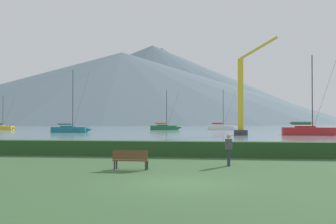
# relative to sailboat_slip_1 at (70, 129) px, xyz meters

# --- Properties ---
(ground_plane) EXTENTS (1000.00, 1000.00, 0.00)m
(ground_plane) POSITION_rel_sailboat_slip_1_xyz_m (26.06, -56.48, -0.64)
(ground_plane) COLOR #385B33
(harbor_water) EXTENTS (320.00, 246.00, 0.00)m
(harbor_water) POSITION_rel_sailboat_slip_1_xyz_m (26.06, 80.52, -0.64)
(harbor_water) COLOR gray
(harbor_water) RESTS_ON ground_plane
(hedge_line) EXTENTS (80.00, 1.20, 0.99)m
(hedge_line) POSITION_rel_sailboat_slip_1_xyz_m (26.06, -45.48, -0.15)
(hedge_line) COLOR #284C23
(hedge_line) RESTS_ON ground_plane
(sailboat_slip_1) EXTENTS (7.54, 2.51, 11.60)m
(sailboat_slip_1) POSITION_rel_sailboat_slip_1_xyz_m (0.00, 0.00, 0.00)
(sailboat_slip_1) COLOR #19707A
(sailboat_slip_1) RESTS_ON harbor_water
(sailboat_slip_3) EXTENTS (7.05, 2.14, 9.44)m
(sailboat_slip_3) POSITION_rel_sailboat_slip_1_xyz_m (27.80, 23.61, -0.05)
(sailboat_slip_3) COLOR white
(sailboat_slip_3) RESTS_ON harbor_water
(sailboat_slip_4) EXTENTS (8.86, 2.92, 12.27)m
(sailboat_slip_4) POSITION_rel_sailboat_slip_1_xyz_m (40.97, -7.59, 0.10)
(sailboat_slip_4) COLOR red
(sailboat_slip_4) RESTS_ON harbor_water
(sailboat_slip_5) EXTENTS (6.62, 2.51, 7.76)m
(sailboat_slip_5) POSITION_rel_sailboat_slip_1_xyz_m (-22.60, 15.56, -0.10)
(sailboat_slip_5) COLOR gold
(sailboat_slip_5) RESTS_ON harbor_water
(sailboat_slip_6) EXTENTS (7.37, 2.65, 9.26)m
(sailboat_slip_6) POSITION_rel_sailboat_slip_1_xyz_m (14.68, 21.68, -0.04)
(sailboat_slip_6) COLOR #236B38
(sailboat_slip_6) RESTS_ON harbor_water
(park_bench_near_path) EXTENTS (1.72, 0.57, 0.95)m
(park_bench_near_path) POSITION_rel_sailboat_slip_1_xyz_m (23.23, -52.64, -0.11)
(park_bench_near_path) COLOR brown
(park_bench_near_path) RESTS_ON ground_plane
(person_seated_viewer) EXTENTS (0.36, 0.57, 1.65)m
(person_seated_viewer) POSITION_rel_sailboat_slip_1_xyz_m (27.90, -50.44, 0.33)
(person_seated_viewer) COLOR #2D3347
(person_seated_viewer) RESTS_ON ground_plane
(dock_crane) EXTENTS (6.61, 2.00, 15.07)m
(dock_crane) POSITION_rel_sailboat_slip_1_xyz_m (30.81, -9.04, 4.44)
(dock_crane) COLOR #333338
(dock_crane) RESTS_ON ground_plane
(distant_hill_west_ridge) EXTENTS (300.07, 300.07, 67.39)m
(distant_hill_west_ridge) POSITION_rel_sailboat_slip_1_xyz_m (-30.98, 274.99, 33.05)
(distant_hill_west_ridge) COLOR slate
(distant_hill_west_ridge) RESTS_ON ground_plane
(distant_hill_central_peak) EXTENTS (313.58, 313.58, 49.07)m
(distant_hill_central_peak) POSITION_rel_sailboat_slip_1_xyz_m (-36.65, 343.43, 23.89)
(distant_hill_central_peak) COLOR #425666
(distant_hill_central_peak) RESTS_ON ground_plane
(distant_hill_east_ridge) EXTENTS (327.78, 327.78, 53.98)m
(distant_hill_east_ridge) POSITION_rel_sailboat_slip_1_xyz_m (-46.83, 228.83, 26.35)
(distant_hill_east_ridge) COLOR slate
(distant_hill_east_ridge) RESTS_ON ground_plane
(distant_hill_far_shoulder) EXTENTS (257.93, 257.93, 77.30)m
(distant_hill_far_shoulder) POSITION_rel_sailboat_slip_1_xyz_m (-33.13, 343.52, 38.00)
(distant_hill_far_shoulder) COLOR #425666
(distant_hill_far_shoulder) RESTS_ON ground_plane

